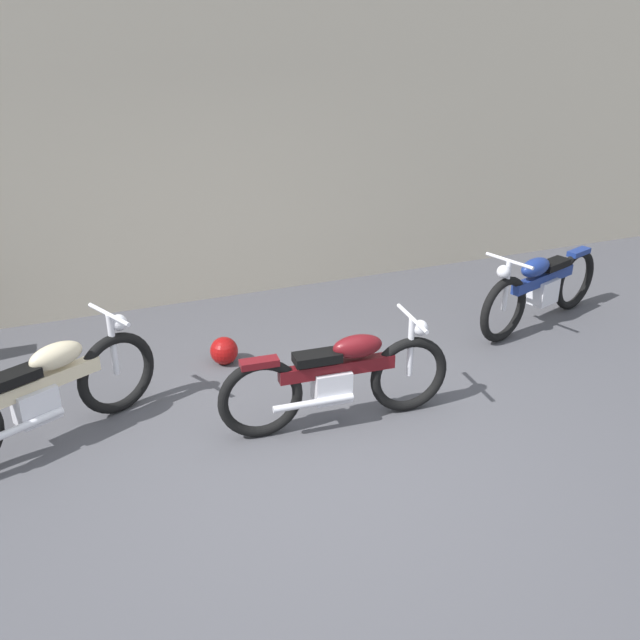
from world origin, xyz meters
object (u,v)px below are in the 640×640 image
at_px(motorcycle_cream, 42,394).
at_px(motorcycle_blue, 541,287).
at_px(helmet, 224,351).
at_px(motorcycle_maroon, 339,378).

distance_m(motorcycle_cream, motorcycle_blue, 4.95).
bearing_deg(helmet, motorcycle_blue, -5.92).
height_order(motorcycle_maroon, motorcycle_cream, motorcycle_cream).
relative_size(motorcycle_maroon, motorcycle_blue, 1.03).
relative_size(helmet, motorcycle_maroon, 0.14).
xyz_separation_m(helmet, motorcycle_cream, (-1.60, -0.78, 0.31)).
bearing_deg(helmet, motorcycle_maroon, -65.12).
distance_m(helmet, motorcycle_cream, 1.81).
bearing_deg(motorcycle_blue, motorcycle_maroon, 1.72).
distance_m(motorcycle_maroon, motorcycle_blue, 2.88).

